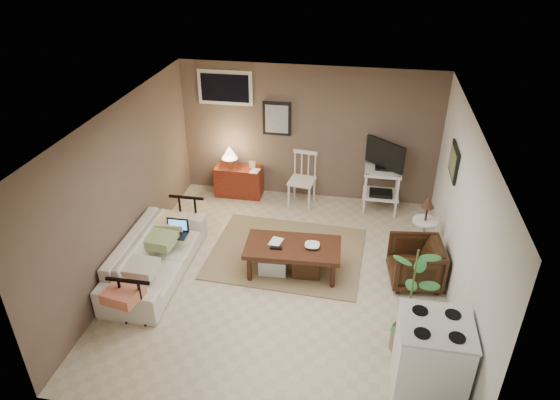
% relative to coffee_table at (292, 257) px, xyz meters
% --- Properties ---
extents(floor, '(5.00, 5.00, 0.00)m').
position_rel_coffee_table_xyz_m(floor, '(-0.10, -0.12, -0.28)').
color(floor, '#C1B293').
rests_on(floor, ground).
extents(art_back, '(0.50, 0.03, 0.60)m').
position_rel_coffee_table_xyz_m(art_back, '(-0.65, 2.36, 1.17)').
color(art_back, black).
extents(art_right, '(0.03, 0.60, 0.45)m').
position_rel_coffee_table_xyz_m(art_right, '(2.12, 0.93, 1.24)').
color(art_right, black).
extents(window, '(0.96, 0.03, 0.60)m').
position_rel_coffee_table_xyz_m(window, '(-1.55, 2.36, 1.67)').
color(window, silver).
extents(rug, '(2.35, 1.91, 0.02)m').
position_rel_coffee_table_xyz_m(rug, '(-0.15, 0.46, -0.27)').
color(rug, '#948356').
rests_on(rug, floor).
extents(coffee_table, '(1.37, 0.75, 0.51)m').
position_rel_coffee_table_xyz_m(coffee_table, '(0.00, 0.00, 0.00)').
color(coffee_table, '#3E1B11').
rests_on(coffee_table, floor).
extents(sofa, '(0.62, 2.12, 0.83)m').
position_rel_coffee_table_xyz_m(sofa, '(-1.90, -0.35, 0.13)').
color(sofa, silver).
rests_on(sofa, floor).
extents(sofa_pillows, '(0.41, 2.02, 0.14)m').
position_rel_coffee_table_xyz_m(sofa_pillows, '(-1.85, -0.59, 0.23)').
color(sofa_pillows, beige).
rests_on(sofa_pillows, sofa).
extents(sofa_end_rails, '(0.57, 2.12, 0.71)m').
position_rel_coffee_table_xyz_m(sofa_end_rails, '(-1.78, -0.35, 0.07)').
color(sofa_end_rails, black).
rests_on(sofa_end_rails, floor).
extents(laptop, '(0.33, 0.24, 0.22)m').
position_rel_coffee_table_xyz_m(laptop, '(-1.70, 0.02, 0.25)').
color(laptop, black).
rests_on(laptop, sofa).
extents(red_console, '(0.84, 0.38, 0.98)m').
position_rel_coffee_table_xyz_m(red_console, '(-1.34, 2.14, 0.05)').
color(red_console, maroon).
rests_on(red_console, floor).
extents(spindle_chair, '(0.48, 0.48, 0.96)m').
position_rel_coffee_table_xyz_m(spindle_chair, '(-0.14, 2.04, 0.17)').
color(spindle_chair, silver).
rests_on(spindle_chair, floor).
extents(tv_stand, '(0.63, 0.54, 1.30)m').
position_rel_coffee_table_xyz_m(tv_stand, '(1.23, 2.04, 0.40)').
color(tv_stand, silver).
rests_on(tv_stand, floor).
extents(side_table, '(0.37, 0.37, 0.99)m').
position_rel_coffee_table_xyz_m(side_table, '(1.86, 0.81, 0.33)').
color(side_table, silver).
rests_on(side_table, floor).
extents(armchair, '(0.72, 0.76, 0.71)m').
position_rel_coffee_table_xyz_m(armchair, '(1.71, 0.11, 0.07)').
color(armchair, black).
rests_on(armchair, floor).
extents(potted_plant, '(0.36, 0.36, 1.45)m').
position_rel_coffee_table_xyz_m(potted_plant, '(1.53, -1.20, 0.49)').
color(potted_plant, gray).
rests_on(potted_plant, floor).
extents(stove, '(0.74, 0.69, 0.96)m').
position_rel_coffee_table_xyz_m(stove, '(1.75, -1.77, 0.20)').
color(stove, white).
rests_on(stove, floor).
extents(bowl, '(0.21, 0.06, 0.21)m').
position_rel_coffee_table_xyz_m(bowl, '(0.28, 0.00, 0.30)').
color(bowl, '#3E1B11').
rests_on(bowl, coffee_table).
extents(book_table, '(0.16, 0.05, 0.22)m').
position_rel_coffee_table_xyz_m(book_table, '(-0.32, 0.05, 0.31)').
color(book_table, '#3E1B11').
rests_on(book_table, coffee_table).
extents(book_console, '(0.16, 0.04, 0.21)m').
position_rel_coffee_table_xyz_m(book_console, '(-1.07, 2.03, 0.38)').
color(book_console, '#3E1B11').
rests_on(book_console, red_console).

